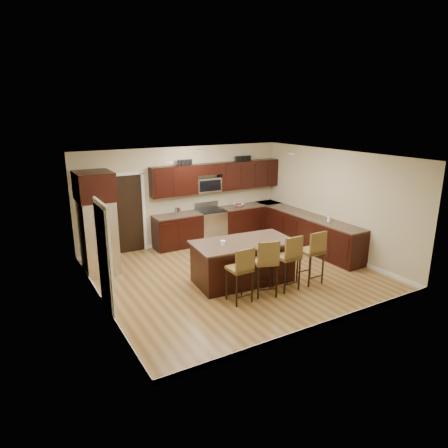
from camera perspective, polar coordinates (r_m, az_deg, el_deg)
floor at (r=9.24m, az=1.58°, el=-7.23°), size 6.00×6.00×0.00m
ceiling at (r=8.55m, az=1.72°, el=9.65°), size 6.00×6.00×0.00m
wall_back at (r=11.17m, az=-5.76°, el=4.03°), size 6.00×0.00×6.00m
wall_left at (r=7.73m, az=-17.69°, el=-2.03°), size 0.00×5.50×5.50m
wall_right at (r=10.64m, az=15.57°, el=2.93°), size 0.00×5.50×5.50m
base_cabinets at (r=11.22m, az=6.03°, el=-0.61°), size 4.02×3.96×0.92m
upper_cabinets at (r=11.40m, az=-0.67°, el=6.85°), size 4.00×0.33×0.80m
range at (r=11.41m, az=-1.91°, el=-0.19°), size 0.76×0.64×1.11m
microwave at (r=11.29m, az=-2.34°, el=5.61°), size 0.76×0.31×0.40m
doorway at (r=10.68m, az=-13.77°, el=1.34°), size 0.85×0.03×2.06m
pantry_door at (r=7.56m, az=-16.83°, el=-5.00°), size 0.03×0.80×2.04m
letter_decor at (r=11.27m, az=-1.32°, el=9.08°), size 2.20×0.03×0.15m
island at (r=8.76m, az=2.70°, el=-5.55°), size 2.25×1.31×0.92m
stool_left at (r=7.70m, az=2.50°, el=-6.39°), size 0.44×0.44×1.14m
stool_mid at (r=8.00m, az=6.07°, el=-5.35°), size 0.56×0.56×1.19m
stool_right at (r=8.33m, az=9.31°, el=-4.58°), size 0.45×0.45×1.19m
refrigerator at (r=9.44m, az=-17.67°, el=0.28°), size 0.79×0.92×2.35m
floor_mat at (r=10.96m, az=3.72°, el=-3.45°), size 1.19×0.99×0.01m
fruit_bowl at (r=11.74m, az=2.10°, el=2.72°), size 0.37×0.37×0.08m
soap_bottle at (r=10.42m, az=14.81°, el=0.79°), size 0.10×0.10×0.18m
canister_tall at (r=10.84m, az=-6.76°, el=1.85°), size 0.12×0.12×0.20m
canister_short at (r=10.86m, az=-6.53°, el=1.82°), size 0.11×0.11×0.18m
island_jar at (r=8.33m, az=-0.15°, el=-2.72°), size 0.10×0.10×0.10m
stool_extra at (r=8.74m, az=12.64°, el=-3.78°), size 0.45×0.45×1.19m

